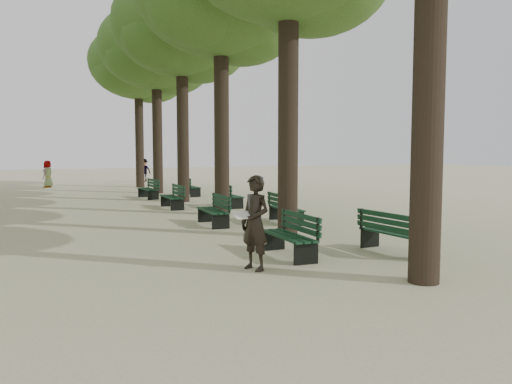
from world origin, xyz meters
name	(u,v)px	position (x,y,z in m)	size (l,w,h in m)	color
ground	(290,266)	(0.00, 0.00, 0.00)	(120.00, 120.00, 0.00)	#C1BC92
tree_central_3	(182,25)	(1.50, 13.00, 7.65)	(6.00, 6.00, 9.95)	#33261C
tree_central_4	(156,48)	(1.50, 18.00, 7.65)	(6.00, 6.00, 9.95)	#33261C
tree_central_5	(138,63)	(1.50, 23.00, 7.65)	(6.00, 6.00, 9.95)	#33261C
bench_left_0	(289,244)	(0.37, 0.76, 0.27)	(0.63, 1.82, 0.92)	black
bench_left_1	(213,216)	(0.37, 5.68, 0.27)	(0.65, 1.82, 0.92)	black
bench_left_2	(172,201)	(0.37, 10.61, 0.27)	(0.58, 1.80, 0.92)	black
bench_left_3	(148,193)	(0.37, 15.13, 0.27)	(0.74, 1.85, 0.92)	black
bench_right_0	(394,241)	(2.63, 0.16, 0.27)	(0.69, 1.83, 0.92)	black
bench_right_1	(286,214)	(2.63, 5.29, 0.27)	(0.72, 1.84, 0.92)	black
bench_right_2	(230,200)	(2.63, 10.19, 0.27)	(0.58, 1.80, 0.92)	black
bench_right_3	(191,190)	(2.63, 15.69, 0.27)	(0.58, 1.80, 0.92)	black
man_with_map	(255,223)	(-0.75, -0.01, 0.89)	(0.73, 0.79, 1.78)	black
pedestrian_b	(144,170)	(2.85, 28.59, 0.85)	(1.10, 0.34, 1.70)	#262628
pedestrian_d	(48,174)	(-3.80, 25.01, 0.83)	(0.81, 0.33, 1.67)	#262628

